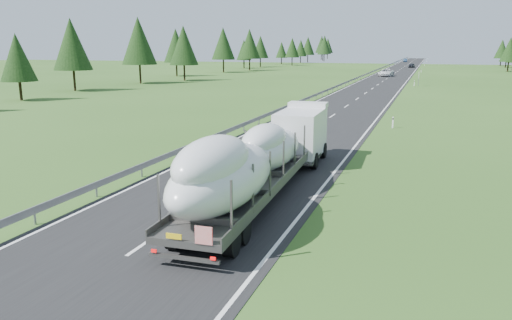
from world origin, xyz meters
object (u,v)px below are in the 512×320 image
(highway_sign, at_px, (419,76))
(boat_truck, at_px, (259,155))
(distant_car_blue, at_px, (405,60))
(distant_van, at_px, (386,73))
(distant_car_dark, at_px, (412,65))

(highway_sign, height_order, boat_truck, boat_truck)
(highway_sign, bearing_deg, boat_truck, -93.95)
(distant_car_blue, bearing_deg, distant_van, -92.60)
(distant_car_dark, height_order, distant_car_blue, distant_car_blue)
(boat_truck, xyz_separation_m, distant_car_blue, (-4.77, 218.05, -1.34))
(distant_van, height_order, distant_car_dark, distant_van)
(distant_van, xyz_separation_m, distant_car_dark, (3.72, 53.10, -0.13))
(distant_van, bearing_deg, distant_car_dark, 91.10)
(distant_van, relative_size, distant_car_dark, 1.44)
(boat_truck, xyz_separation_m, distant_car_dark, (0.57, 155.80, -1.35))
(boat_truck, distance_m, distant_car_dark, 155.81)
(distant_van, bearing_deg, boat_truck, -83.13)
(highway_sign, bearing_deg, distant_car_dark, 93.14)
(highway_sign, height_order, distant_car_blue, highway_sign)
(highway_sign, relative_size, distant_car_dark, 0.60)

